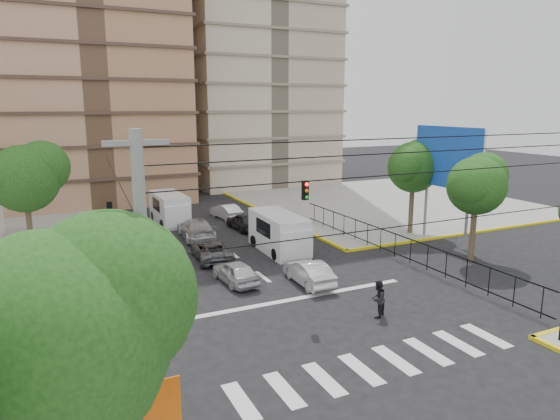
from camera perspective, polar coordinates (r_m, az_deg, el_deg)
ground at (r=24.71m, az=2.75°, el=-11.11°), size 160.00×160.00×0.00m
sidewalk_ne at (r=51.42m, az=11.90°, el=0.86°), size 26.00×26.00×0.15m
crosswalk_stripes at (r=20.16m, az=11.20°, el=-16.92°), size 12.00×2.40×0.01m
stop_line at (r=25.69m, az=1.47°, el=-10.17°), size 13.00×0.40×0.01m
park_fence at (r=32.97m, az=12.93°, el=-5.46°), size 0.10×22.50×1.66m
billboard at (r=36.46m, az=18.67°, el=5.50°), size 0.36×6.20×8.10m
tree_sw_near at (r=10.93m, az=-24.19°, el=-12.76°), size 5.63×4.60×7.57m
tree_park_a at (r=32.85m, az=21.65°, el=2.91°), size 4.41×3.60×6.83m
tree_park_c at (r=38.50m, az=15.10°, el=5.02°), size 4.65×3.80×7.25m
tree_tudor at (r=36.31m, az=-27.04°, el=3.56°), size 5.39×4.40×7.43m
traffic_light_nw at (r=28.73m, az=-18.76°, el=-1.92°), size 0.28×0.22×4.40m
traffic_light_hanging at (r=21.32m, az=5.49°, el=1.71°), size 18.00×9.12×0.92m
utility_pole_sw at (r=12.18m, az=-15.00°, el=-12.12°), size 1.40×0.28×9.00m
district_sign at (r=13.10m, az=-13.29°, el=-21.71°), size 0.90×0.12×3.20m
van_right_lane at (r=33.24m, az=0.05°, el=-2.78°), size 2.38×5.72×2.55m
van_left_lane at (r=42.23m, az=-12.43°, el=0.05°), size 2.31×5.56×2.49m
car_silver_front_left at (r=27.84m, az=-5.12°, el=-7.06°), size 1.79×3.86×1.28m
car_white_front_right at (r=27.59m, az=3.31°, el=-7.15°), size 1.56×4.08×1.33m
car_grey_mid_left at (r=32.12m, az=-7.87°, el=-4.56°), size 2.51×4.70×1.26m
car_silver_rear_left at (r=37.23m, az=-9.56°, el=-2.12°), size 2.56×5.41×1.52m
car_darkgrey_mid_right at (r=39.45m, az=-4.15°, el=-1.30°), size 1.92×4.17×1.38m
car_white_rear_right at (r=43.58m, az=-6.17°, el=-0.15°), size 1.87×4.00×1.27m
pedestrian_crosswalk at (r=23.84m, az=11.13°, el=-9.93°), size 1.08×1.03×1.76m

